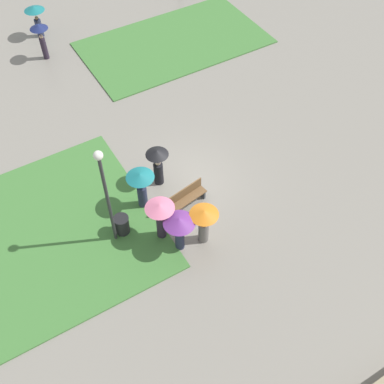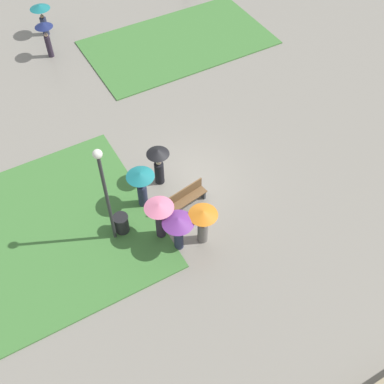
% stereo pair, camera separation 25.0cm
% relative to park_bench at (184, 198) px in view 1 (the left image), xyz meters
% --- Properties ---
extents(ground_plane, '(90.00, 90.00, 0.00)m').
position_rel_park_bench_xyz_m(ground_plane, '(0.69, 0.95, -0.47)').
color(ground_plane, gray).
extents(lawn_patch_near, '(9.36, 7.89, 0.06)m').
position_rel_park_bench_xyz_m(lawn_patch_near, '(-5.91, 1.41, -0.44)').
color(lawn_patch_near, '#427A38').
rests_on(lawn_patch_near, ground_plane).
extents(lawn_patch_far, '(9.91, 5.71, 0.06)m').
position_rel_park_bench_xyz_m(lawn_patch_far, '(5.22, 10.10, -0.44)').
color(lawn_patch_far, '#427A38').
rests_on(lawn_patch_far, ground_plane).
extents(park_bench, '(1.96, 0.75, 0.90)m').
position_rel_park_bench_xyz_m(park_bench, '(0.00, 0.00, 0.00)').
color(park_bench, brown).
rests_on(park_bench, ground_plane).
extents(lamp_post, '(0.32, 0.32, 4.69)m').
position_rel_park_bench_xyz_m(lamp_post, '(-3.02, -0.03, 2.51)').
color(lamp_post, '#2D2D30').
rests_on(lamp_post, ground_plane).
extents(trash_bin, '(0.58, 0.58, 0.87)m').
position_rel_park_bench_xyz_m(trash_bin, '(-2.65, 0.11, -0.04)').
color(trash_bin, '#232326').
rests_on(trash_bin, ground_plane).
extents(crowd_person_teal, '(1.08, 1.08, 1.86)m').
position_rel_park_bench_xyz_m(crowd_person_teal, '(-1.38, 0.87, 0.78)').
color(crowd_person_teal, '#282D47').
rests_on(crowd_person_teal, ground_plane).
extents(crowd_person_purple, '(1.16, 1.16, 1.75)m').
position_rel_park_bench_xyz_m(crowd_person_purple, '(-1.11, -1.58, 0.85)').
color(crowd_person_purple, '#282D47').
rests_on(crowd_person_purple, ground_plane).
extents(crowd_person_black, '(0.92, 0.92, 1.86)m').
position_rel_park_bench_xyz_m(crowd_person_black, '(-0.26, 1.63, 0.72)').
color(crowd_person_black, black).
rests_on(crowd_person_black, ground_plane).
extents(crowd_person_orange, '(1.07, 1.07, 1.75)m').
position_rel_park_bench_xyz_m(crowd_person_orange, '(-0.19, -1.74, 0.71)').
color(crowd_person_orange, slate).
rests_on(crowd_person_orange, ground_plane).
extents(crowd_person_pink, '(1.08, 1.08, 1.90)m').
position_rel_park_bench_xyz_m(crowd_person_pink, '(-1.45, -0.80, 0.85)').
color(crowd_person_pink, '#2D2333').
rests_on(crowd_person_pink, ground_plane).
extents(lone_walker_far_path, '(0.92, 0.92, 1.96)m').
position_rel_park_bench_xyz_m(lone_walker_far_path, '(-1.27, 12.37, 0.93)').
color(lone_walker_far_path, '#2D2333').
rests_on(lone_walker_far_path, ground_plane).
extents(lone_walker_near_lawn, '(1.09, 1.09, 1.77)m').
position_rel_park_bench_xyz_m(lone_walker_near_lawn, '(-0.81, 14.52, 0.80)').
color(lone_walker_near_lawn, '#282D47').
rests_on(lone_walker_near_lawn, ground_plane).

